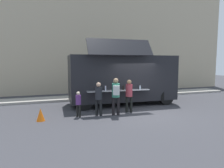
# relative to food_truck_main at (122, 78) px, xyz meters

# --- Properties ---
(ground_plane) EXTENTS (60.00, 60.00, 0.00)m
(ground_plane) POSITION_rel_food_truck_main_xyz_m (0.31, -2.39, -1.61)
(ground_plane) COLOR #38383D
(curb_strip) EXTENTS (28.00, 1.60, 0.15)m
(curb_strip) POSITION_rel_food_truck_main_xyz_m (-4.00, 2.62, -1.53)
(curb_strip) COLOR #9E998E
(curb_strip) RESTS_ON ground
(building_behind) EXTENTS (32.00, 2.40, 9.61)m
(building_behind) POSITION_rel_food_truck_main_xyz_m (-3.00, 6.52, 3.20)
(building_behind) COLOR tan
(building_behind) RESTS_ON ground
(food_truck_main) EXTENTS (6.41, 3.12, 3.77)m
(food_truck_main) POSITION_rel_food_truck_main_xyz_m (0.00, 0.00, 0.00)
(food_truck_main) COLOR black
(food_truck_main) RESTS_ON ground
(traffic_cone_orange) EXTENTS (0.36, 0.36, 0.55)m
(traffic_cone_orange) POSITION_rel_food_truck_main_xyz_m (-4.69, -2.16, -1.33)
(traffic_cone_orange) COLOR orange
(traffic_cone_orange) RESTS_ON ground
(trash_bin) EXTENTS (0.60, 0.60, 0.87)m
(trash_bin) POSITION_rel_food_truck_main_xyz_m (3.86, 2.32, -1.17)
(trash_bin) COLOR #2B6438
(trash_bin) RESTS_ON ground
(customer_front_ordering) EXTENTS (0.34, 0.34, 1.66)m
(customer_front_ordering) POSITION_rel_food_truck_main_xyz_m (-0.46, -2.01, -0.61)
(customer_front_ordering) COLOR black
(customer_front_ordering) RESTS_ON ground
(customer_mid_with_backpack) EXTENTS (0.43, 0.58, 1.79)m
(customer_mid_with_backpack) POSITION_rel_food_truck_main_xyz_m (-1.29, -2.35, -0.51)
(customer_mid_with_backpack) COLOR black
(customer_mid_with_backpack) RESTS_ON ground
(customer_rear_waiting) EXTENTS (0.33, 0.33, 1.60)m
(customer_rear_waiting) POSITION_rel_food_truck_main_xyz_m (-2.08, -2.14, -0.65)
(customer_rear_waiting) COLOR black
(customer_rear_waiting) RESTS_ON ground
(child_near_queue) EXTENTS (0.24, 0.24, 1.19)m
(child_near_queue) POSITION_rel_food_truck_main_xyz_m (-3.03, -2.06, -0.89)
(child_near_queue) COLOR black
(child_near_queue) RESTS_ON ground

